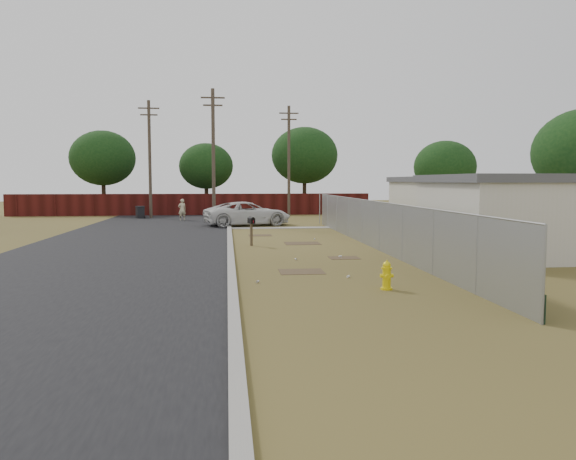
{
  "coord_description": "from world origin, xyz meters",
  "views": [
    {
      "loc": [
        -3.12,
        -22.35,
        2.86
      ],
      "look_at": [
        -0.95,
        -2.4,
        1.1
      ],
      "focal_mm": 35.0,
      "sensor_mm": 36.0,
      "label": 1
    }
  ],
  "objects": [
    {
      "name": "privacy_fence",
      "position": [
        -6.0,
        25.0,
        0.9
      ],
      "size": [
        30.0,
        0.12,
        1.8
      ],
      "primitive_type": "cube",
      "color": "#45110E",
      "rests_on": "ground"
    },
    {
      "name": "street",
      "position": [
        -6.76,
        8.05,
        0.02
      ],
      "size": [
        15.1,
        60.0,
        0.12
      ],
      "color": "black",
      "rests_on": "ground"
    },
    {
      "name": "pickup_truck",
      "position": [
        -1.81,
        13.63,
        0.77
      ],
      "size": [
        6.0,
        3.91,
        1.54
      ],
      "primitive_type": "imported",
      "rotation": [
        0.0,
        0.0,
        1.84
      ],
      "color": "silver",
      "rests_on": "ground"
    },
    {
      "name": "scattered_litter",
      "position": [
        -0.07,
        -2.56,
        0.04
      ],
      "size": [
        3.49,
        11.44,
        0.07
      ],
      "color": "silver",
      "rests_on": "ground"
    },
    {
      "name": "ground",
      "position": [
        0.0,
        0.0,
        0.0
      ],
      "size": [
        120.0,
        120.0,
        0.0
      ],
      "primitive_type": "plane",
      "color": "olive",
      "rests_on": "ground"
    },
    {
      "name": "horizon_trees",
      "position": [
        0.84,
        23.56,
        4.63
      ],
      "size": [
        33.32,
        31.94,
        7.78
      ],
      "color": "#2F2115",
      "rests_on": "ground"
    },
    {
      "name": "mailbox",
      "position": [
        -2.06,
        2.29,
        1.01
      ],
      "size": [
        0.33,
        0.56,
        1.28
      ],
      "color": "brown",
      "rests_on": "ground"
    },
    {
      "name": "fire_hydrant",
      "position": [
        1.05,
        -8.11,
        0.37
      ],
      "size": [
        0.35,
        0.35,
        0.78
      ],
      "color": "yellow",
      "rests_on": "ground"
    },
    {
      "name": "trash_bin",
      "position": [
        -9.73,
        21.44,
        0.48
      ],
      "size": [
        0.83,
        0.8,
        0.94
      ],
      "color": "black",
      "rests_on": "ground"
    },
    {
      "name": "houses",
      "position": [
        9.7,
        3.13,
        1.56
      ],
      "size": [
        9.3,
        17.24,
        3.1
      ],
      "color": "beige",
      "rests_on": "ground"
    },
    {
      "name": "utility_poles",
      "position": [
        -3.67,
        20.67,
        4.69
      ],
      "size": [
        12.6,
        8.24,
        9.0
      ],
      "color": "#4E4034",
      "rests_on": "ground"
    },
    {
      "name": "chainlink_fence",
      "position": [
        3.12,
        1.03,
        0.8
      ],
      "size": [
        0.1,
        27.06,
        2.02
      ],
      "color": "gray",
      "rests_on": "ground"
    },
    {
      "name": "pedestrian",
      "position": [
        -6.36,
        18.86,
        0.78
      ],
      "size": [
        0.67,
        0.56,
        1.57
      ],
      "primitive_type": "imported",
      "rotation": [
        0.0,
        0.0,
        3.51
      ],
      "color": "beige",
      "rests_on": "ground"
    }
  ]
}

